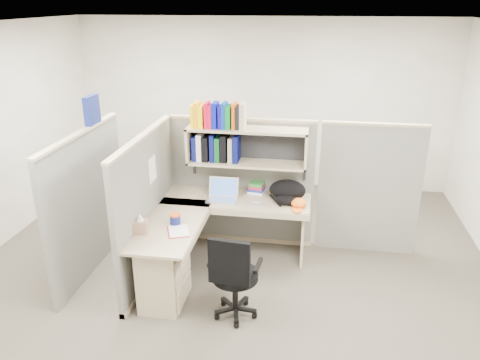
% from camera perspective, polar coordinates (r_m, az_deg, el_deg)
% --- Properties ---
extents(ground, '(6.00, 6.00, 0.00)m').
position_cam_1_polar(ground, '(5.41, -1.40, -11.77)').
color(ground, '#353129').
rests_on(ground, ground).
extents(room_shell, '(6.00, 6.00, 6.00)m').
position_cam_1_polar(room_shell, '(4.72, -1.57, 4.93)').
color(room_shell, '#AFA99E').
rests_on(room_shell, ground).
extents(cubicle, '(3.79, 1.84, 1.95)m').
position_cam_1_polar(cubicle, '(5.45, -4.41, -0.77)').
color(cubicle, '#60605C').
rests_on(cubicle, ground).
extents(desk, '(1.74, 1.75, 0.73)m').
position_cam_1_polar(desk, '(5.03, -6.68, -8.85)').
color(desk, tan).
rests_on(desk, ground).
extents(laptop, '(0.35, 0.35, 0.25)m').
position_cam_1_polar(laptop, '(5.46, -2.23, -1.28)').
color(laptop, silver).
rests_on(laptop, desk).
extents(backpack, '(0.47, 0.39, 0.25)m').
position_cam_1_polar(backpack, '(5.44, 5.77, -1.46)').
color(backpack, black).
rests_on(backpack, desk).
extents(orange_cap, '(0.20, 0.23, 0.10)m').
position_cam_1_polar(orange_cap, '(5.36, 7.16, -2.78)').
color(orange_cap, orange).
rests_on(orange_cap, desk).
extents(snack_canister, '(0.12, 0.12, 0.12)m').
position_cam_1_polar(snack_canister, '(4.97, -7.92, -4.68)').
color(snack_canister, navy).
rests_on(snack_canister, desk).
extents(tissue_box, '(0.16, 0.16, 0.21)m').
position_cam_1_polar(tissue_box, '(4.84, -12.05, -5.14)').
color(tissue_box, '#A6775E').
rests_on(tissue_box, desk).
extents(mouse, '(0.10, 0.08, 0.03)m').
position_cam_1_polar(mouse, '(5.41, 1.99, -2.78)').
color(mouse, '#8DA0C8').
rests_on(mouse, desk).
extents(paper_cup, '(0.08, 0.08, 0.11)m').
position_cam_1_polar(paper_cup, '(5.67, -0.87, -1.16)').
color(paper_cup, silver).
rests_on(paper_cup, desk).
extents(book_stack, '(0.23, 0.28, 0.13)m').
position_cam_1_polar(book_stack, '(5.75, 2.15, -0.78)').
color(book_stack, gray).
rests_on(book_stack, desk).
extents(loose_paper, '(0.28, 0.32, 0.00)m').
position_cam_1_polar(loose_paper, '(4.84, -7.48, -6.16)').
color(loose_paper, white).
rests_on(loose_paper, desk).
extents(task_chair, '(0.51, 0.47, 0.95)m').
position_cam_1_polar(task_chair, '(4.63, -0.72, -13.13)').
color(task_chair, black).
rests_on(task_chair, ground).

